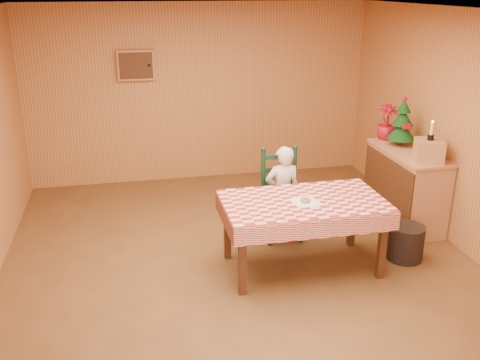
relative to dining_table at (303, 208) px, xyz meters
name	(u,v)px	position (x,y,z in m)	size (l,w,h in m)	color
ground	(244,271)	(-0.61, 0.04, -0.69)	(6.00, 6.00, 0.00)	brown
cabin_walls	(233,89)	(-0.61, 0.57, 1.14)	(5.10, 6.05, 2.65)	#C28046
dining_table	(303,208)	(0.00, 0.00, 0.00)	(1.66, 0.96, 0.77)	#4C2714
ladder_chair	(281,196)	(0.00, 0.79, -0.18)	(0.44, 0.40, 1.08)	black
seated_child	(283,193)	(0.00, 0.73, -0.13)	(0.41, 0.27, 1.12)	white
napkin	(305,202)	(0.00, -0.05, 0.08)	(0.26, 0.26, 0.00)	white
donut	(305,200)	(0.00, -0.05, 0.10)	(0.10, 0.10, 0.03)	#BB8243
shelf_unit	(405,187)	(1.62, 0.84, -0.22)	(0.54, 1.24, 0.93)	tan
crate	(429,151)	(1.63, 0.44, 0.37)	(0.30, 0.30, 0.25)	tan
christmas_tree	(402,123)	(1.63, 1.09, 0.52)	(0.34, 0.34, 0.62)	#4C2714
flower_arrangement	(387,122)	(1.58, 1.39, 0.47)	(0.25, 0.25, 0.45)	#A80F1F
candle_set	(431,134)	(1.63, 0.44, 0.56)	(0.07, 0.07, 0.22)	black
storage_bin	(406,243)	(1.17, -0.06, -0.49)	(0.39, 0.39, 0.39)	black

